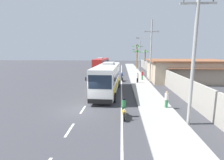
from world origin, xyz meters
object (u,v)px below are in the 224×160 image
Objects in this scene: pedestrian_near_kerb at (142,75)px; pedestrian_midwalk at (138,77)px; pedestrian_far_walk at (167,99)px; utility_pole_nearest at (194,50)px; roadside_building at (186,70)px; utility_pole_far at (139,55)px; palm_second at (137,52)px; motorcycle_beside_bus at (122,78)px; palm_third at (145,56)px; palm_nearest at (137,55)px; motorcycle_trailing at (124,109)px; coach_bus_far_lane at (101,64)px; utility_pole_mid at (150,50)px; coach_bus_foreground at (108,77)px.

pedestrian_midwalk is (-1.11, -2.68, -0.00)m from pedestrian_near_kerb.
pedestrian_far_walk is 5.63m from utility_pole_nearest.
utility_pole_nearest is 0.78× the size of roadside_building.
palm_second is (0.12, 8.62, 0.87)m from utility_pole_far.
utility_pole_far is 16.84m from roadside_building.
palm_third reaches higher than motorcycle_beside_bus.
pedestrian_midwalk is 0.21× the size of utility_pole_far.
utility_pole_far is (0.57, 30.36, 3.31)m from pedestrian_far_walk.
pedestrian_far_walk is (1.51, -12.41, -0.07)m from pedestrian_midwalk.
utility_pole_nearest is 1.31× the size of utility_pole_far.
palm_second is at bearing 86.02° from palm_nearest.
pedestrian_midwalk is at bearing 80.28° from motorcycle_trailing.
pedestrian_far_walk is at bearing -94.77° from palm_third.
palm_third is (2.64, 1.59, -0.29)m from palm_nearest.
roadside_building is at bearing 3.86° from motorcycle_beside_bus.
pedestrian_far_walk is at bearing -165.09° from pedestrian_near_kerb.
palm_third is at bearing 68.84° from utility_pole_far.
palm_third reaches higher than coach_bus_far_lane.
pedestrian_midwalk reaches higher than motorcycle_trailing.
utility_pole_nearest is (10.63, -34.08, 3.57)m from coach_bus_far_lane.
utility_pole_mid is at bearing -89.78° from utility_pole_far.
utility_pole_mid is 25.46m from palm_second.
utility_pole_mid is 1.79× the size of palm_nearest.
utility_pole_far is 0.59× the size of roadside_building.
pedestrian_far_walk is at bearing -91.08° from utility_pole_far.
motorcycle_trailing is 20.93m from roadside_building.
roadside_building is at bearing 13.50° from utility_pole_mid.
pedestrian_near_kerb is at bearing 65.84° from pedestrian_midwalk.
coach_bus_foreground is 32.39m from palm_third.
motorcycle_trailing is 41.76m from palm_second.
coach_bus_foreground is at bearing -145.16° from roadside_building.
palm_nearest reaches higher than palm_third.
palm_third is 0.43× the size of roadside_building.
motorcycle_trailing is 17.75m from pedestrian_near_kerb.
utility_pole_mid is 21.73m from palm_nearest.
roadside_building is (13.49, 9.39, -0.09)m from coach_bus_foreground.
palm_second is at bearing 37.86° from coach_bus_far_lane.
coach_bus_foreground reaches higher than pedestrian_far_walk.
motorcycle_beside_bus is 1.18× the size of pedestrian_midwalk.
coach_bus_foreground is 1.44× the size of utility_pole_far.
coach_bus_foreground is 10.92m from pedestrian_near_kerb.
pedestrian_far_walk is at bearing -116.22° from roadside_building.
motorcycle_trailing is at bearing -123.40° from roadside_building.
palm_nearest is (1.94, 22.80, 3.22)m from pedestrian_midwalk.
coach_bus_foreground is 0.97× the size of coach_bus_far_lane.
coach_bus_foreground is 7.49× the size of pedestrian_far_walk.
coach_bus_foreground is 25.55m from utility_pole_far.
roadside_building is at bearing 24.50° from pedestrian_far_walk.
coach_bus_foreground is 1.11× the size of utility_pole_mid.
motorcycle_beside_bus is at bearing -70.68° from coach_bus_far_lane.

